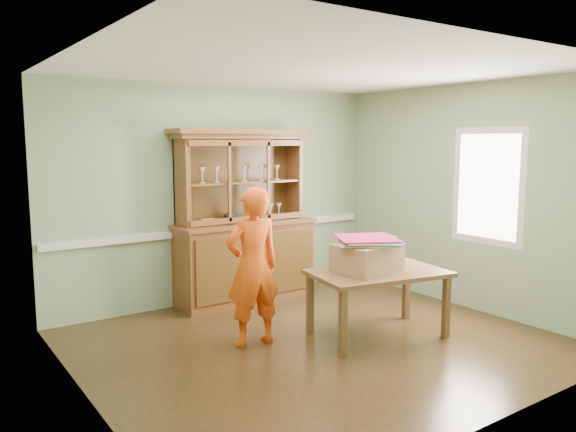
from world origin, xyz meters
TOP-DOWN VIEW (x-y plane):
  - floor at (0.00, 0.00)m, footprint 4.50×4.50m
  - ceiling at (0.00, 0.00)m, footprint 4.50×4.50m
  - wall_back at (0.00, 2.00)m, footprint 4.50×0.00m
  - wall_left at (-2.25, 0.00)m, footprint 0.00×4.00m
  - wall_right at (2.25, 0.00)m, footprint 0.00×4.00m
  - wall_front at (0.00, -2.00)m, footprint 4.50×0.00m
  - chair_rail at (0.00, 1.98)m, footprint 4.41×0.05m
  - framed_map at (-2.23, 0.30)m, footprint 0.03×0.60m
  - window_panel at (2.23, -0.30)m, footprint 0.03×0.96m
  - china_hutch at (0.18, 1.75)m, footprint 1.84×0.61m
  - dining_table at (0.64, -0.18)m, footprint 1.50×1.06m
  - cardboard_box at (0.53, -0.12)m, footprint 0.67×0.57m
  - kite_stack at (0.58, -0.09)m, footprint 0.79×0.79m
  - person at (-0.55, 0.35)m, footprint 0.61×0.43m

SIDE VIEW (x-z plane):
  - floor at x=0.00m, z-range 0.00..0.00m
  - dining_table at x=0.64m, z-range 0.26..0.95m
  - china_hutch at x=0.18m, z-range -0.32..1.84m
  - person at x=-0.55m, z-range 0.00..1.58m
  - cardboard_box at x=0.53m, z-range 0.69..0.98m
  - chair_rail at x=0.00m, z-range 0.86..0.94m
  - kite_stack at x=0.58m, z-range 0.98..1.04m
  - wall_back at x=0.00m, z-range -0.90..3.60m
  - wall_left at x=-2.25m, z-range -0.65..3.35m
  - wall_right at x=2.25m, z-range -0.65..3.35m
  - wall_front at x=0.00m, z-range -0.90..3.60m
  - window_panel at x=2.23m, z-range 0.82..2.18m
  - framed_map at x=-2.23m, z-range 1.32..1.78m
  - ceiling at x=0.00m, z-range 2.70..2.70m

